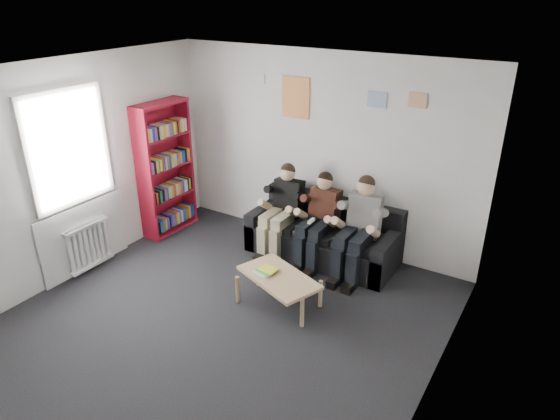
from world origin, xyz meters
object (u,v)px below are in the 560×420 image
at_px(sofa, 324,237).
at_px(person_right, 358,229).
at_px(bookshelf, 166,169).
at_px(person_left, 281,211).
at_px(person_middle, 318,221).
at_px(coffee_table, 279,280).

height_order(sofa, person_right, person_right).
distance_m(bookshelf, person_right, 2.96).
height_order(person_left, person_right, person_right).
relative_size(bookshelf, person_middle, 1.58).
bearing_deg(sofa, person_left, -161.36).
bearing_deg(coffee_table, person_middle, 94.37).
bearing_deg(person_left, bookshelf, -174.56).
bearing_deg(person_right, sofa, 153.28).
xyz_separation_m(sofa, person_right, (0.57, -0.19, 0.36)).
xyz_separation_m(bookshelf, person_middle, (2.36, 0.29, -0.36)).
bearing_deg(bookshelf, person_middle, 8.76).
distance_m(bookshelf, person_left, 1.85).
bearing_deg(bookshelf, sofa, 13.25).
xyz_separation_m(bookshelf, coffee_table, (2.44, -0.82, -0.64)).
bearing_deg(bookshelf, person_left, 10.95).
distance_m(coffee_table, person_right, 1.24).
bearing_deg(person_left, sofa, 14.77).
bearing_deg(coffee_table, bookshelf, 161.52).
distance_m(sofa, person_right, 0.70).
height_order(sofa, bookshelf, bookshelf).
distance_m(sofa, person_middle, 0.38).
distance_m(person_middle, person_right, 0.57).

